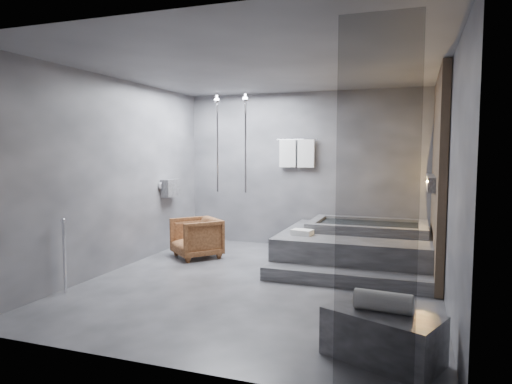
% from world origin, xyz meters
% --- Properties ---
extents(room, '(5.00, 5.04, 2.82)m').
position_xyz_m(room, '(0.40, 0.24, 1.73)').
color(room, '#313134').
rests_on(room, ground).
extents(tub_deck, '(2.20, 2.00, 0.50)m').
position_xyz_m(tub_deck, '(1.05, 1.45, 0.25)').
color(tub_deck, '#37373A').
rests_on(tub_deck, ground).
extents(tub_step, '(2.20, 0.36, 0.18)m').
position_xyz_m(tub_step, '(1.05, 0.27, 0.09)').
color(tub_step, '#37373A').
rests_on(tub_step, ground).
extents(concrete_bench, '(1.04, 0.82, 0.41)m').
position_xyz_m(concrete_bench, '(1.67, -1.78, 0.21)').
color(concrete_bench, '#37373A').
rests_on(concrete_bench, ground).
extents(driftwood_chair, '(0.99, 0.99, 0.65)m').
position_xyz_m(driftwood_chair, '(-1.48, 1.04, 0.32)').
color(driftwood_chair, '#422210').
rests_on(driftwood_chair, ground).
extents(rolled_towel, '(0.49, 0.21, 0.17)m').
position_xyz_m(rolled_towel, '(1.67, -1.78, 0.50)').
color(rolled_towel, white).
rests_on(rolled_towel, concrete_bench).
extents(deck_towel, '(0.33, 0.26, 0.08)m').
position_xyz_m(deck_towel, '(0.32, 0.94, 0.54)').
color(deck_towel, white).
rests_on(deck_towel, tub_deck).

